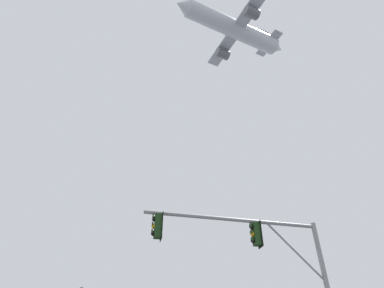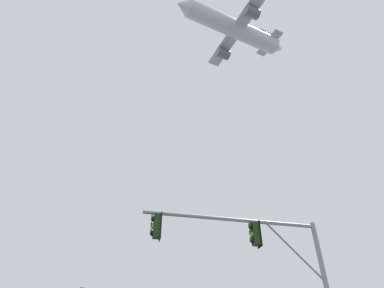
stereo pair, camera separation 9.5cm
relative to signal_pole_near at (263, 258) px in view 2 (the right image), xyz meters
name	(u,v)px [view 2 (the right image)]	position (x,y,z in m)	size (l,w,h in m)	color
signal_pole_near	(263,258)	(0.00, 0.00, 0.00)	(7.20, 1.32, 6.66)	gray
airplane	(233,28)	(5.56, 19.84, 43.01)	(19.98, 15.43, 5.62)	#B7BCC6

